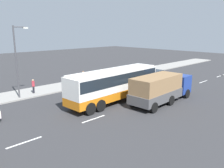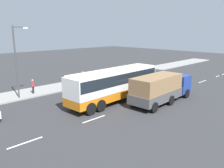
{
  "view_description": "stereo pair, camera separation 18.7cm",
  "coord_description": "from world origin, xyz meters",
  "px_view_note": "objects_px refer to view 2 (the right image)",
  "views": [
    {
      "loc": [
        -15.79,
        -15.99,
        7.15
      ],
      "look_at": [
        -0.02,
        0.21,
        1.86
      ],
      "focal_mm": 37.05,
      "sensor_mm": 36.0,
      "label": 1
    },
    {
      "loc": [
        -15.92,
        -15.86,
        7.15
      ],
      "look_at": [
        -0.02,
        0.21,
        1.86
      ],
      "focal_mm": 37.05,
      "sensor_mm": 36.0,
      "label": 2
    }
  ],
  "objects_px": {
    "cargo_truck": "(161,87)",
    "pedestrian_at_crossing": "(33,85)",
    "street_lamp": "(17,58)",
    "coach_bus": "(115,82)",
    "pedestrian_near_curb": "(83,76)",
    "car_black_sedan": "(154,75)"
  },
  "relations": [
    {
      "from": "cargo_truck",
      "to": "pedestrian_at_crossing",
      "type": "distance_m",
      "value": 14.17
    },
    {
      "from": "pedestrian_at_crossing",
      "to": "street_lamp",
      "type": "bearing_deg",
      "value": -108.39
    },
    {
      "from": "coach_bus",
      "to": "street_lamp",
      "type": "height_order",
      "value": "street_lamp"
    },
    {
      "from": "pedestrian_near_curb",
      "to": "coach_bus",
      "type": "bearing_deg",
      "value": -36.06
    },
    {
      "from": "coach_bus",
      "to": "pedestrian_at_crossing",
      "type": "distance_m",
      "value": 9.61
    },
    {
      "from": "coach_bus",
      "to": "street_lamp",
      "type": "relative_size",
      "value": 1.49
    },
    {
      "from": "car_black_sedan",
      "to": "pedestrian_at_crossing",
      "type": "distance_m",
      "value": 17.02
    },
    {
      "from": "coach_bus",
      "to": "pedestrian_near_curb",
      "type": "distance_m",
      "value": 9.36
    },
    {
      "from": "coach_bus",
      "to": "cargo_truck",
      "type": "height_order",
      "value": "coach_bus"
    },
    {
      "from": "coach_bus",
      "to": "car_black_sedan",
      "type": "height_order",
      "value": "coach_bus"
    },
    {
      "from": "coach_bus",
      "to": "pedestrian_near_curb",
      "type": "height_order",
      "value": "coach_bus"
    },
    {
      "from": "pedestrian_near_curb",
      "to": "street_lamp",
      "type": "height_order",
      "value": "street_lamp"
    },
    {
      "from": "car_black_sedan",
      "to": "street_lamp",
      "type": "relative_size",
      "value": 0.64
    },
    {
      "from": "car_black_sedan",
      "to": "pedestrian_near_curb",
      "type": "xyz_separation_m",
      "value": [
        -8.72,
        5.7,
        0.26
      ]
    },
    {
      "from": "car_black_sedan",
      "to": "street_lamp",
      "type": "distance_m",
      "value": 18.89
    },
    {
      "from": "coach_bus",
      "to": "street_lamp",
      "type": "bearing_deg",
      "value": 128.21
    },
    {
      "from": "car_black_sedan",
      "to": "street_lamp",
      "type": "xyz_separation_m",
      "value": [
        -17.99,
        4.5,
        3.6
      ]
    },
    {
      "from": "pedestrian_near_curb",
      "to": "pedestrian_at_crossing",
      "type": "bearing_deg",
      "value": -104.3
    },
    {
      "from": "coach_bus",
      "to": "pedestrian_near_curb",
      "type": "xyz_separation_m",
      "value": [
        2.75,
        8.89,
        -1.0
      ]
    },
    {
      "from": "coach_bus",
      "to": "car_black_sedan",
      "type": "bearing_deg",
      "value": 13.43
    },
    {
      "from": "car_black_sedan",
      "to": "pedestrian_at_crossing",
      "type": "relative_size",
      "value": 2.97
    },
    {
      "from": "street_lamp",
      "to": "coach_bus",
      "type": "bearing_deg",
      "value": -49.7
    }
  ]
}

